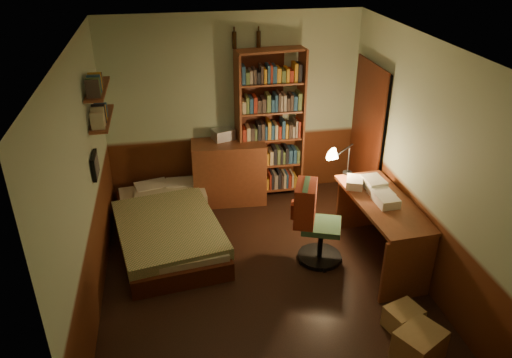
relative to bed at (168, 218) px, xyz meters
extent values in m
cube|color=black|center=(1.00, -0.90, -0.32)|extent=(3.50, 4.00, 0.02)
cube|color=silver|center=(1.00, -0.90, 2.30)|extent=(3.50, 4.00, 0.02)
cube|color=#A1B492|center=(1.00, 1.11, 0.99)|extent=(3.50, 0.02, 2.60)
cube|color=#A1B492|center=(-0.76, -0.90, 0.99)|extent=(0.02, 4.00, 2.60)
cube|color=#A1B492|center=(2.76, -0.90, 0.99)|extent=(0.02, 4.00, 2.60)
cube|color=#A1B492|center=(1.00, -2.91, 0.99)|extent=(3.50, 0.02, 2.60)
cube|color=black|center=(2.72, 0.40, 0.69)|extent=(0.06, 0.90, 2.00)
cube|color=#39150A|center=(2.69, 0.40, 0.69)|extent=(0.02, 0.98, 2.08)
cube|color=#5E793F|center=(0.00, 0.00, 0.00)|extent=(1.37, 2.21, 0.62)
cube|color=brown|center=(0.89, 0.87, 0.14)|extent=(1.04, 0.56, 0.90)
cube|color=#B2B2B7|center=(0.84, 0.99, 0.67)|extent=(0.33, 0.29, 0.15)
cube|color=brown|center=(1.49, 0.95, 0.76)|extent=(0.94, 0.40, 2.14)
cylinder|color=black|center=(1.03, 1.06, 1.94)|extent=(0.06, 0.06, 0.21)
cylinder|color=black|center=(1.35, 1.06, 1.93)|extent=(0.06, 0.06, 0.21)
cube|color=brown|center=(2.44, -0.87, 0.09)|extent=(0.71, 1.52, 0.79)
cube|color=silver|center=(2.23, -0.47, 0.54)|extent=(0.28, 0.31, 0.10)
cone|color=black|center=(2.27, -0.13, 0.80)|extent=(0.23, 0.23, 0.62)
cube|color=#355C3C|center=(1.76, -0.75, 0.19)|extent=(0.62, 0.59, 1.00)
cube|color=#A83620|center=(1.51, -0.97, 0.94)|extent=(0.37, 0.47, 0.49)
cube|color=brown|center=(-0.64, 0.20, 1.29)|extent=(0.20, 0.90, 0.03)
cube|color=brown|center=(-0.64, 0.20, 1.64)|extent=(0.20, 0.90, 0.03)
cube|color=black|center=(-0.72, -0.30, 0.94)|extent=(0.04, 0.32, 0.26)
cube|color=#9E8051|center=(2.21, -2.39, -0.15)|extent=(0.53, 0.50, 0.31)
cube|color=#9E8051|center=(2.24, -1.99, -0.19)|extent=(0.40, 0.36, 0.23)
camera|label=1|loc=(0.13, -5.41, 3.31)|focal=35.00mm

